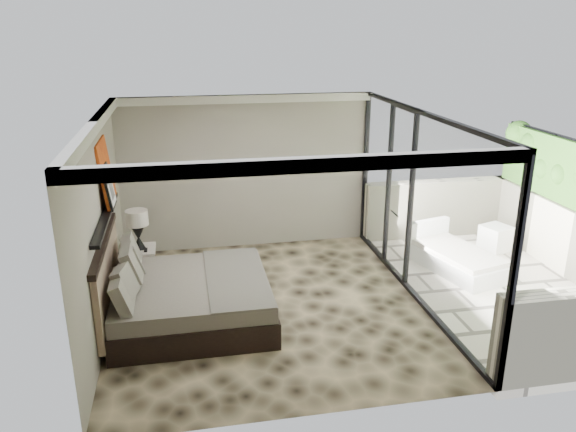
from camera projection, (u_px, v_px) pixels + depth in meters
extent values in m
plane|color=black|center=(269.00, 306.00, 8.29)|extent=(5.00, 5.00, 0.00)
cube|color=silver|center=(266.00, 117.00, 7.38)|extent=(4.50, 5.00, 0.02)
cube|color=gray|center=(246.00, 173.00, 10.15)|extent=(4.50, 0.02, 2.80)
cube|color=gray|center=(101.00, 227.00, 7.43)|extent=(0.02, 5.00, 2.80)
cube|color=white|center=(419.00, 208.00, 8.23)|extent=(0.08, 5.00, 2.80)
cube|color=#B8AE9D|center=(500.00, 289.00, 8.97)|extent=(3.00, 5.00, 0.12)
cube|color=black|center=(105.00, 217.00, 7.50)|extent=(0.12, 2.20, 0.05)
cube|color=black|center=(193.00, 308.00, 7.87)|extent=(2.15, 2.05, 0.37)
cube|color=#635B53|center=(192.00, 288.00, 7.77)|extent=(2.09, 1.99, 0.22)
cube|color=#524F47|center=(236.00, 277.00, 7.84)|extent=(0.82, 2.03, 0.03)
cube|color=#806651|center=(108.00, 280.00, 7.50)|extent=(0.08, 2.15, 1.02)
cube|color=black|center=(140.00, 263.00, 9.13)|extent=(0.69, 0.69, 0.54)
cone|color=black|center=(139.00, 243.00, 9.02)|extent=(0.20, 0.20, 0.18)
cone|color=black|center=(138.00, 233.00, 8.96)|extent=(0.20, 0.20, 0.18)
cylinder|color=beige|center=(137.00, 218.00, 8.88)|extent=(0.35, 0.35, 0.24)
cube|color=red|center=(106.00, 172.00, 7.92)|extent=(0.13, 0.90, 0.90)
cube|color=black|center=(109.00, 186.00, 7.76)|extent=(0.11, 0.50, 0.60)
cube|color=white|center=(496.00, 238.00, 10.30)|extent=(0.58, 0.58, 0.46)
cube|color=silver|center=(457.00, 262.00, 9.47)|extent=(1.23, 1.82, 0.29)
cube|color=beige|center=(458.00, 252.00, 9.41)|extent=(1.17, 1.71, 0.08)
cube|color=silver|center=(428.00, 230.00, 10.02)|extent=(0.84, 0.34, 0.36)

